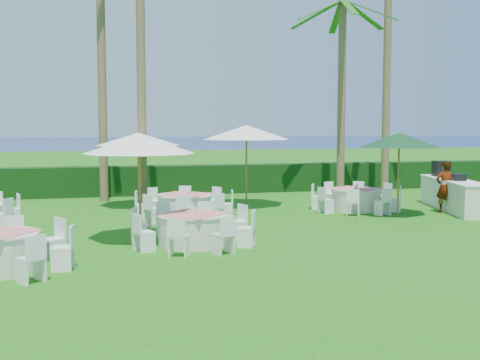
# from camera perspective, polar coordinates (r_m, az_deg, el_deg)

# --- Properties ---
(ground) EXTENTS (120.00, 120.00, 0.00)m
(ground) POSITION_cam_1_polar(r_m,az_deg,el_deg) (13.57, -3.77, -6.91)
(ground) COLOR #17590F
(ground) RESTS_ON ground
(hedge) EXTENTS (34.00, 1.00, 1.20)m
(hedge) POSITION_cam_1_polar(r_m,az_deg,el_deg) (25.26, -8.76, -0.03)
(hedge) COLOR black
(hedge) RESTS_ON ground
(ocean) EXTENTS (260.00, 260.00, 0.00)m
(ocean) POSITION_cam_1_polar(r_m,az_deg,el_deg) (115.11, -13.11, 3.51)
(ocean) COLOR #071F4E
(ocean) RESTS_ON ground
(banquet_table_b) EXTENTS (2.91, 2.91, 0.91)m
(banquet_table_b) POSITION_cam_1_polar(r_m,az_deg,el_deg) (14.41, -4.50, -4.61)
(banquet_table_b) COLOR beige
(banquet_table_b) RESTS_ON ground
(banquet_table_e) EXTENTS (3.00, 3.00, 0.91)m
(banquet_table_e) POSITION_cam_1_polar(r_m,az_deg,el_deg) (18.56, -5.29, -2.44)
(banquet_table_e) COLOR beige
(banquet_table_e) RESTS_ON ground
(banquet_table_f) EXTENTS (2.94, 2.94, 0.90)m
(banquet_table_f) POSITION_cam_1_polar(r_m,az_deg,el_deg) (20.64, 10.92, -1.77)
(banquet_table_f) COLOR beige
(banquet_table_f) RESTS_ON ground
(umbrella_b) EXTENTS (2.74, 2.74, 2.62)m
(umbrella_b) POSITION_cam_1_polar(r_m,az_deg,el_deg) (14.73, -9.53, 3.35)
(umbrella_b) COLOR brown
(umbrella_b) RESTS_ON ground
(umbrella_c) EXTENTS (2.92, 2.92, 2.61)m
(umbrella_c) POSITION_cam_1_polar(r_m,az_deg,el_deg) (21.21, -9.64, 3.83)
(umbrella_c) COLOR brown
(umbrella_c) RESTS_ON ground
(umbrella_d) EXTENTS (3.10, 3.10, 2.87)m
(umbrella_d) POSITION_cam_1_polar(r_m,az_deg,el_deg) (21.02, 0.62, 4.54)
(umbrella_d) COLOR brown
(umbrella_d) RESTS_ON ground
(umbrella_green) EXTENTS (2.56, 2.56, 2.63)m
(umbrella_green) POSITION_cam_1_polar(r_m,az_deg,el_deg) (19.48, 14.86, 3.68)
(umbrella_green) COLOR brown
(umbrella_green) RESTS_ON ground
(buffet_table) EXTENTS (2.02, 4.59, 1.60)m
(buffet_table) POSITION_cam_1_polar(r_m,az_deg,el_deg) (21.62, 19.55, -1.22)
(buffet_table) COLOR beige
(buffet_table) RESTS_ON ground
(staff_person) EXTENTS (0.62, 0.41, 1.69)m
(staff_person) POSITION_cam_1_polar(r_m,az_deg,el_deg) (20.86, 18.82, -0.63)
(staff_person) COLOR gray
(staff_person) RESTS_ON ground
(palm_b) EXTENTS (4.14, 4.40, 9.89)m
(palm_b) POSITION_cam_1_polar(r_m,az_deg,el_deg) (23.36, -12.99, 11.32)
(palm_b) COLOR brown
(palm_b) RESTS_ON ground
(palm_c) EXTENTS (4.11, 4.40, 12.76)m
(palm_c) POSITION_cam_1_polar(r_m,az_deg,el_deg) (22.58, -9.43, 15.34)
(palm_c) COLOR brown
(palm_c) RESTS_ON ground
(palm_d) EXTENTS (4.26, 4.36, 7.86)m
(palm_d) POSITION_cam_1_polar(r_m,az_deg,el_deg) (24.78, 9.62, 8.60)
(palm_d) COLOR brown
(palm_d) RESTS_ON ground
(palm_e) EXTENTS (4.40, 3.97, 9.86)m
(palm_e) POSITION_cam_1_polar(r_m,az_deg,el_deg) (26.24, 13.77, 10.57)
(palm_e) COLOR brown
(palm_e) RESTS_ON ground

